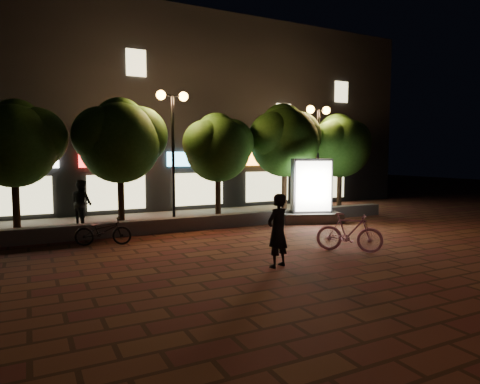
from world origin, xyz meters
TOP-DOWN VIEW (x-y plane):
  - ground at (0.00, 0.00)m, footprint 80.00×80.00m
  - retaining_wall at (0.00, 4.00)m, footprint 16.00×0.45m
  - sidewalk at (0.00, 6.50)m, footprint 16.00×5.00m
  - building_block at (-0.01, 12.99)m, footprint 28.00×8.12m
  - tree_far_left at (-6.95, 5.46)m, footprint 3.36×2.80m
  - tree_left at (-3.45, 5.46)m, footprint 3.60×3.00m
  - tree_mid at (0.55, 5.46)m, footprint 3.24×2.70m
  - tree_right at (3.86, 5.46)m, footprint 3.72×3.10m
  - tree_far_right at (7.05, 5.46)m, footprint 3.48×2.90m
  - street_lamp_left at (-1.50, 5.20)m, footprint 1.26×0.36m
  - street_lamp_right at (5.50, 5.20)m, footprint 1.26×0.36m
  - ad_kiosk at (3.86, 3.45)m, footprint 2.72×1.97m
  - scooter_pink at (1.63, -1.41)m, footprint 1.70×1.71m
  - rider at (-1.11, -1.89)m, footprint 0.78×0.64m
  - scooter_parked at (-4.58, 2.71)m, footprint 1.80×1.04m
  - pedestrian at (-4.80, 6.35)m, footprint 1.00×1.08m

SIDE VIEW (x-z plane):
  - ground at x=0.00m, z-range 0.00..0.00m
  - sidewalk at x=0.00m, z-range 0.00..0.08m
  - retaining_wall at x=0.00m, z-range 0.00..0.50m
  - scooter_parked at x=-4.58m, z-range 0.00..0.89m
  - scooter_pink at x=1.63m, z-range 0.00..1.13m
  - rider at x=-1.11m, z-range 0.00..1.84m
  - pedestrian at x=-4.80m, z-range 0.08..1.87m
  - ad_kiosk at x=3.86m, z-range -0.26..2.40m
  - tree_mid at x=0.55m, z-range 0.97..5.47m
  - tree_far_left at x=-6.95m, z-range 0.98..5.61m
  - tree_far_right at x=7.05m, z-range 0.99..5.75m
  - tree_left at x=-3.45m, z-range 1.00..5.89m
  - tree_right at x=3.86m, z-range 1.03..6.10m
  - street_lamp_right at x=5.50m, z-range 1.40..6.38m
  - street_lamp_left at x=-1.50m, z-range 1.44..6.62m
  - building_block at x=-0.01m, z-range -0.65..10.65m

